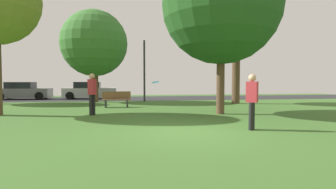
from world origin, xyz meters
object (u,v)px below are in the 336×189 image
object	(u,v)px
frisbee_disc	(156,82)
parked_car_silver	(90,91)
person_catcher	(252,99)
oak_tree_left	(221,5)
park_bench	(117,99)
parked_car_grey	(23,91)
oak_tree_right	(94,43)
oak_tree_center	(236,30)
person_thrower	(92,92)
street_lamp_post	(144,71)

from	to	relation	value
frisbee_disc	parked_car_silver	distance (m)	14.50
person_catcher	parked_car_silver	world-z (taller)	person_catcher
oak_tree_left	person_catcher	distance (m)	5.64
person_catcher	park_bench	bearing A→B (deg)	-21.16
parked_car_grey	frisbee_disc	bearing A→B (deg)	-56.16
oak_tree_right	park_bench	bearing A→B (deg)	-68.99
oak_tree_center	person_catcher	bearing A→B (deg)	-110.83
person_thrower	frisbee_disc	bearing A→B (deg)	0.00
parked_car_silver	parked_car_grey	bearing A→B (deg)	178.79
oak_tree_left	park_bench	distance (m)	7.58
oak_tree_center	parked_car_silver	xyz separation A→B (m)	(-10.29, 6.75, -4.21)
parked_car_silver	street_lamp_post	xyz separation A→B (m)	(4.38, -3.95, 1.59)
oak_tree_right	frisbee_disc	world-z (taller)	oak_tree_right
oak_tree_left	street_lamp_post	bearing A→B (deg)	108.77
person_catcher	parked_car_silver	bearing A→B (deg)	-26.63
parked_car_grey	street_lamp_post	xyz separation A→B (m)	(9.74, -4.06, 1.59)
frisbee_disc	parked_car_grey	bearing A→B (deg)	123.84
oak_tree_right	person_thrower	xyz separation A→B (m)	(0.68, -7.74, -3.15)
person_catcher	park_bench	world-z (taller)	person_catcher
oak_tree_right	person_catcher	size ratio (longest dim) A/B	3.87
oak_tree_left	parked_car_grey	xyz separation A→B (m)	(-12.54, 12.31, -4.22)
parked_car_silver	park_bench	size ratio (longest dim) A/B	2.71
person_thrower	street_lamp_post	size ratio (longest dim) A/B	0.40
oak_tree_right	person_catcher	bearing A→B (deg)	-64.41
person_catcher	frisbee_disc	bearing A→B (deg)	-0.00
oak_tree_right	park_bench	size ratio (longest dim) A/B	4.08
parked_car_silver	park_bench	xyz separation A→B (m)	(2.47, -8.23, -0.20)
park_bench	oak_tree_right	bearing A→B (deg)	-68.99
person_thrower	street_lamp_post	world-z (taller)	street_lamp_post
person_catcher	park_bench	size ratio (longest dim) A/B	1.05
parked_car_silver	person_catcher	bearing A→B (deg)	-67.57
person_thrower	parked_car_silver	bearing A→B (deg)	138.31
parked_car_grey	park_bench	size ratio (longest dim) A/B	2.61
person_thrower	parked_car_grey	world-z (taller)	person_thrower
oak_tree_right	oak_tree_center	distance (m)	9.88
park_bench	oak_tree_left	bearing A→B (deg)	139.90
frisbee_disc	parked_car_silver	size ratio (longest dim) A/B	0.08
person_thrower	frisbee_disc	xyz separation A→B (m)	(2.52, -2.19, 0.42)
oak_tree_center	person_thrower	bearing A→B (deg)	-150.49
oak_tree_right	parked_car_grey	world-z (taller)	oak_tree_right
frisbee_disc	parked_car_silver	xyz separation A→B (m)	(-4.04, 13.90, -0.78)
parked_car_grey	park_bench	distance (m)	11.44
person_thrower	parked_car_grey	size ratio (longest dim) A/B	0.43
person_thrower	parked_car_grey	bearing A→B (deg)	161.10
parked_car_grey	street_lamp_post	size ratio (longest dim) A/B	0.93
oak_tree_center	person_catcher	size ratio (longest dim) A/B	4.03
oak_tree_right	person_catcher	world-z (taller)	oak_tree_right
oak_tree_right	parked_car_grey	bearing A→B (deg)	146.56
oak_tree_center	park_bench	world-z (taller)	oak_tree_center
parked_car_silver	park_bench	bearing A→B (deg)	-73.32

